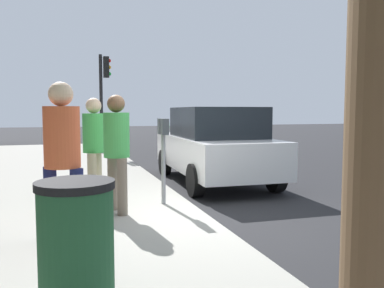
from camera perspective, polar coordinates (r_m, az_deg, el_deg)
ground_plane at (r=6.03m, az=2.15°, el=-11.42°), size 80.00×80.00×0.00m
parking_meter at (r=6.50m, az=-4.15°, el=0.19°), size 0.36×0.12×1.41m
pedestrian_at_meter at (r=6.03m, az=-10.80°, el=0.07°), size 0.52×0.39×1.77m
pedestrian_bystander at (r=4.75m, az=-18.18°, el=-0.50°), size 0.43×0.44×1.86m
parking_officer at (r=6.91m, az=-13.89°, el=0.48°), size 0.51×0.38×1.75m
parked_sedan_near at (r=9.28m, az=3.25°, el=-0.13°), size 4.46×2.08×1.77m
traffic_signal at (r=15.05m, az=-12.59°, el=8.02°), size 0.24×0.44×3.60m
trash_bin at (r=3.20m, az=-16.29°, el=-14.00°), size 0.59×0.59×1.01m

